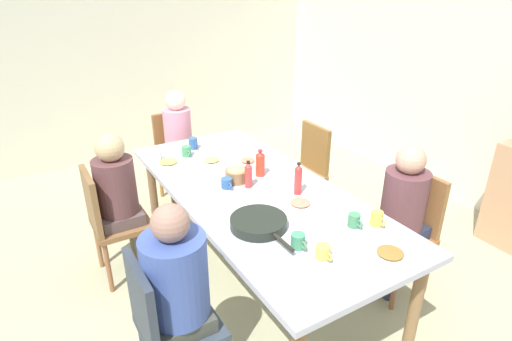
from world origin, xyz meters
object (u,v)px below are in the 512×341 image
at_px(chair_0, 306,167).
at_px(plate_0, 212,161).
at_px(chair_2, 407,226).
at_px(plate_4, 168,163).
at_px(person_1, 179,286).
at_px(cup_1, 227,183).
at_px(serving_pan, 259,223).
at_px(cup_0, 323,252).
at_px(person_3, 179,138).
at_px(plate_3, 248,162).
at_px(plate_1, 300,204).
at_px(cup_4, 377,219).
at_px(cup_7, 354,220).
at_px(person_2, 402,208).
at_px(chair_4, 109,218).
at_px(bottle_1, 260,164).
at_px(chair_1, 165,323).
at_px(bottle_2, 298,179).
at_px(cup_2, 187,151).
at_px(person_4, 119,193).
at_px(cup_6, 157,156).
at_px(bottle_0, 248,175).
at_px(cup_5, 298,241).
at_px(plate_2, 390,254).
at_px(dining_table, 256,199).
at_px(cup_3, 193,143).
at_px(bowl_0, 236,174).

height_order(chair_0, plate_0, chair_0).
xyz_separation_m(chair_2, plate_4, (-1.33, -1.28, 0.28)).
relative_size(person_1, cup_1, 10.42).
relative_size(serving_pan, cup_0, 4.55).
relative_size(person_3, plate_3, 5.75).
bearing_deg(serving_pan, person_1, -72.99).
distance_m(plate_0, plate_1, 0.95).
xyz_separation_m(plate_0, cup_4, (1.35, 0.45, 0.03)).
relative_size(chair_0, cup_7, 8.40).
xyz_separation_m(person_2, chair_4, (-1.20, -1.71, -0.17)).
relative_size(plate_0, bottle_1, 1.07).
bearing_deg(chair_1, bottle_2, 109.88).
distance_m(chair_0, chair_2, 1.20).
xyz_separation_m(chair_0, cup_2, (-0.22, -1.08, 0.30)).
bearing_deg(person_4, cup_6, 122.72).
distance_m(person_2, bottle_1, 1.04).
distance_m(person_2, bottle_0, 1.08).
bearing_deg(cup_5, plate_0, 176.00).
bearing_deg(plate_3, cup_6, -125.02).
bearing_deg(cup_6, bottle_1, 40.74).
height_order(plate_2, plate_3, same).
height_order(chair_0, chair_2, same).
bearing_deg(person_1, plate_0, 147.64).
bearing_deg(plate_2, person_3, -175.08).
distance_m(plate_2, cup_5, 0.49).
distance_m(person_3, bottle_1, 1.32).
relative_size(person_2, cup_5, 10.04).
height_order(plate_2, cup_6, cup_6).
bearing_deg(bottle_2, plate_1, -30.23).
bearing_deg(chair_2, person_1, -90.00).
bearing_deg(chair_4, person_2, 55.08).
bearing_deg(plate_2, dining_table, -168.12).
bearing_deg(person_1, chair_1, -90.00).
bearing_deg(cup_2, cup_3, 137.69).
height_order(serving_pan, cup_5, cup_5).
xyz_separation_m(bowl_0, cup_6, (-0.65, -0.37, -0.02)).
bearing_deg(bowl_0, cup_4, 24.31).
bearing_deg(bowl_0, chair_2, 50.28).
relative_size(cup_5, cup_7, 1.06).
distance_m(plate_2, bottle_1, 1.22).
distance_m(person_1, cup_5, 0.68).
height_order(chair_1, bottle_2, bottle_2).
bearing_deg(cup_1, person_1, -41.79).
bearing_deg(cup_3, bottle_0, 2.91).
bearing_deg(cup_5, bowl_0, 173.41).
bearing_deg(plate_3, person_3, -170.37).
height_order(chair_4, bowl_0, chair_4).
distance_m(cup_7, bottle_1, 0.90).
relative_size(cup_5, bottle_1, 0.55).
distance_m(person_1, cup_4, 1.21).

